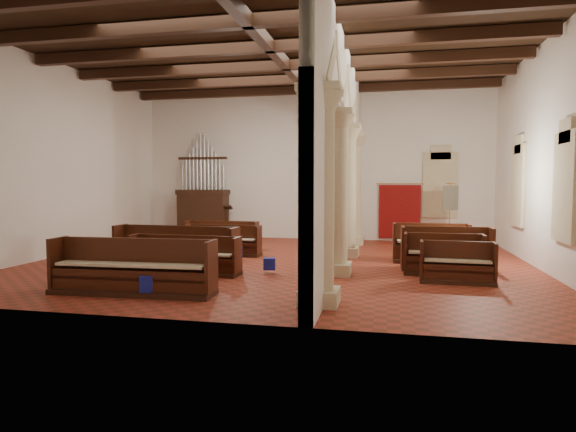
# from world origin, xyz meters

# --- Properties ---
(floor) EXTENTS (14.00, 14.00, 0.00)m
(floor) POSITION_xyz_m (0.00, 0.00, 0.00)
(floor) COLOR maroon
(floor) RESTS_ON ground
(ceiling) EXTENTS (14.00, 14.00, 0.00)m
(ceiling) POSITION_xyz_m (0.00, 0.00, 6.00)
(ceiling) COLOR black
(ceiling) RESTS_ON wall_back
(wall_back) EXTENTS (14.00, 0.02, 6.00)m
(wall_back) POSITION_xyz_m (0.00, 6.00, 3.00)
(wall_back) COLOR white
(wall_back) RESTS_ON floor
(wall_front) EXTENTS (14.00, 0.02, 6.00)m
(wall_front) POSITION_xyz_m (0.00, -6.00, 3.00)
(wall_front) COLOR white
(wall_front) RESTS_ON floor
(wall_left) EXTENTS (0.02, 12.00, 6.00)m
(wall_left) POSITION_xyz_m (-7.00, 0.00, 3.00)
(wall_left) COLOR white
(wall_left) RESTS_ON floor
(wall_right) EXTENTS (0.02, 12.00, 6.00)m
(wall_right) POSITION_xyz_m (7.00, 0.00, 3.00)
(wall_right) COLOR white
(wall_right) RESTS_ON floor
(ceiling_beams) EXTENTS (13.80, 11.80, 0.30)m
(ceiling_beams) POSITION_xyz_m (0.00, 0.00, 5.82)
(ceiling_beams) COLOR black
(ceiling_beams) RESTS_ON wall_back
(arcade) EXTENTS (0.90, 11.90, 6.00)m
(arcade) POSITION_xyz_m (1.80, 0.00, 3.56)
(arcade) COLOR beige
(arcade) RESTS_ON floor
(window_right_a) EXTENTS (0.03, 1.00, 2.20)m
(window_right_a) POSITION_xyz_m (6.98, -1.50, 2.20)
(window_right_a) COLOR #2F6A52
(window_right_a) RESTS_ON wall_right
(window_right_b) EXTENTS (0.03, 1.00, 2.20)m
(window_right_b) POSITION_xyz_m (6.98, 2.50, 2.20)
(window_right_b) COLOR #2F6A52
(window_right_b) RESTS_ON wall_right
(window_back) EXTENTS (1.00, 0.03, 2.20)m
(window_back) POSITION_xyz_m (5.00, 5.98, 2.20)
(window_back) COLOR #2F6A52
(window_back) RESTS_ON wall_back
(pipe_organ) EXTENTS (2.10, 0.85, 4.40)m
(pipe_organ) POSITION_xyz_m (-4.50, 5.50, 1.37)
(pipe_organ) COLOR black
(pipe_organ) RESTS_ON floor
(lectern) EXTENTS (0.61, 0.62, 1.40)m
(lectern) POSITION_xyz_m (-3.52, 5.49, 0.58)
(lectern) COLOR #371D11
(lectern) RESTS_ON floor
(dossal_curtain) EXTENTS (1.80, 0.07, 2.17)m
(dossal_curtain) POSITION_xyz_m (3.50, 5.92, 1.17)
(dossal_curtain) COLOR maroon
(dossal_curtain) RESTS_ON floor
(processional_banner) EXTENTS (0.52, 0.66, 2.37)m
(processional_banner) POSITION_xyz_m (5.11, 3.63, 0.80)
(processional_banner) COLOR black
(processional_banner) RESTS_ON floor
(hymnal_box_a) EXTENTS (0.42, 0.38, 0.35)m
(hymnal_box_a) POSITION_xyz_m (-1.64, -4.58, 0.27)
(hymnal_box_a) COLOR navy
(hymnal_box_a) RESTS_ON floor
(hymnal_box_b) EXTENTS (0.33, 0.29, 0.30)m
(hymnal_box_b) POSITION_xyz_m (0.14, -1.69, 0.25)
(hymnal_box_b) COLOR navy
(hymnal_box_b) RESTS_ON floor
(hymnal_box_c) EXTENTS (0.37, 0.33, 0.31)m
(hymnal_box_c) POSITION_xyz_m (-1.26, 0.03, 0.25)
(hymnal_box_c) COLOR navy
(hymnal_box_c) RESTS_ON floor
(tube_heater_a) EXTENTS (1.06, 0.35, 0.11)m
(tube_heater_a) POSITION_xyz_m (-2.47, -4.43, 0.16)
(tube_heater_a) COLOR silver
(tube_heater_a) RESTS_ON floor
(tube_heater_b) EXTENTS (0.99, 0.49, 0.10)m
(tube_heater_b) POSITION_xyz_m (-3.04, -3.53, 0.16)
(tube_heater_b) COLOR white
(tube_heater_b) RESTS_ON floor
(nave_pew_0) EXTENTS (3.48, 0.89, 1.14)m
(nave_pew_0) POSITION_xyz_m (-2.09, -4.43, 0.38)
(nave_pew_0) COLOR black
(nave_pew_0) RESTS_ON floor
(nave_pew_1) EXTENTS (2.80, 0.69, 1.02)m
(nave_pew_1) POSITION_xyz_m (-2.51, -3.56, 0.34)
(nave_pew_1) COLOR black
(nave_pew_1) RESTS_ON floor
(nave_pew_2) EXTENTS (2.94, 0.78, 0.96)m
(nave_pew_2) POSITION_xyz_m (-1.97, -2.14, 0.32)
(nave_pew_2) COLOR black
(nave_pew_2) RESTS_ON floor
(nave_pew_3) EXTENTS (3.52, 0.94, 1.13)m
(nave_pew_3) POSITION_xyz_m (-2.55, -1.40, 0.37)
(nave_pew_3) COLOR black
(nave_pew_3) RESTS_ON floor
(nave_pew_4) EXTENTS (2.62, 0.77, 0.99)m
(nave_pew_4) POSITION_xyz_m (-2.54, -0.18, 0.33)
(nave_pew_4) COLOR black
(nave_pew_4) RESTS_ON floor
(nave_pew_5) EXTENTS (2.43, 0.69, 0.96)m
(nave_pew_5) POSITION_xyz_m (-2.05, 1.02, 0.32)
(nave_pew_5) COLOR black
(nave_pew_5) RESTS_ON floor
(nave_pew_6) EXTENTS (2.53, 0.66, 0.98)m
(nave_pew_6) POSITION_xyz_m (-2.52, 2.19, 0.32)
(nave_pew_6) COLOR black
(nave_pew_6) RESTS_ON floor
(aisle_pew_0) EXTENTS (1.69, 0.72, 0.95)m
(aisle_pew_0) POSITION_xyz_m (4.63, -1.90, 0.32)
(aisle_pew_0) COLOR black
(aisle_pew_0) RESTS_ON floor
(aisle_pew_1) EXTENTS (1.94, 0.76, 1.03)m
(aisle_pew_1) POSITION_xyz_m (4.42, -0.97, 0.35)
(aisle_pew_1) COLOR black
(aisle_pew_1) RESTS_ON floor
(aisle_pew_2) EXTENTS (2.31, 0.81, 1.14)m
(aisle_pew_2) POSITION_xyz_m (4.56, -0.29, 0.38)
(aisle_pew_2) COLOR black
(aisle_pew_2) RESTS_ON floor
(aisle_pew_3) EXTENTS (2.14, 0.80, 1.12)m
(aisle_pew_3) POSITION_xyz_m (4.27, 0.89, 0.38)
(aisle_pew_3) COLOR black
(aisle_pew_3) RESTS_ON floor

